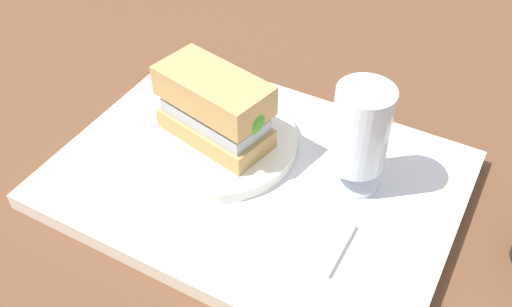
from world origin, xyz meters
name	(u,v)px	position (x,y,z in m)	size (l,w,h in m)	color
ground_plane	(256,185)	(0.00, 0.00, 0.00)	(3.00, 3.00, 0.00)	brown
tray	(256,179)	(0.00, 0.00, 0.01)	(0.44, 0.32, 0.02)	beige
placemat	(256,173)	(0.00, 0.00, 0.02)	(0.38, 0.27, 0.00)	silver
plate	(216,141)	(-0.06, 0.02, 0.03)	(0.19, 0.19, 0.01)	silver
sandwich	(216,108)	(-0.06, 0.02, 0.08)	(0.14, 0.09, 0.08)	tan
beer_glass	(360,136)	(0.10, 0.04, 0.09)	(0.06, 0.06, 0.12)	silver
napkin_folded	(301,234)	(0.08, -0.06, 0.02)	(0.09, 0.07, 0.01)	white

